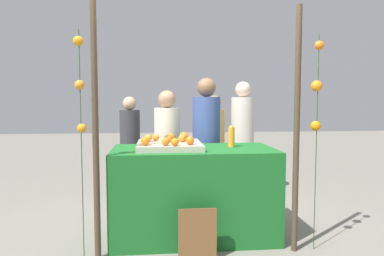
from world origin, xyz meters
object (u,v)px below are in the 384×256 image
at_px(juice_bottle, 231,137).
at_px(orange_1, 156,138).
at_px(orange_0, 184,137).
at_px(chalkboard_sign, 197,235).
at_px(stall_counter, 193,192).
at_px(vendor_right, 206,152).
at_px(vendor_left, 167,159).

bearing_deg(juice_bottle, orange_1, 172.32).
distance_m(orange_0, chalkboard_sign, 1.12).
relative_size(orange_1, juice_bottle, 0.32).
distance_m(stall_counter, vendor_right, 0.80).
relative_size(chalkboard_sign, vendor_left, 0.32).
bearing_deg(orange_1, juice_bottle, -7.68).
xyz_separation_m(orange_1, vendor_right, (0.62, 0.52, -0.24)).
height_order(orange_1, vendor_left, vendor_left).
distance_m(orange_0, vendor_right, 0.65).
height_order(orange_0, orange_1, orange_0).
relative_size(orange_0, vendor_right, 0.05).
bearing_deg(orange_0, stall_counter, -65.34).
height_order(stall_counter, vendor_right, vendor_right).
bearing_deg(chalkboard_sign, orange_0, 94.31).
relative_size(orange_0, chalkboard_sign, 0.18).
bearing_deg(stall_counter, orange_1, 155.94).
xyz_separation_m(orange_0, vendor_right, (0.31, 0.51, -0.24)).
relative_size(stall_counter, orange_1, 22.54).
xyz_separation_m(stall_counter, chalkboard_sign, (-0.03, -0.59, -0.24)).
bearing_deg(stall_counter, vendor_right, 71.48).
distance_m(stall_counter, orange_0, 0.60).
distance_m(stall_counter, orange_1, 0.71).
bearing_deg(vendor_left, vendor_right, 3.58).
height_order(vendor_left, vendor_right, vendor_right).
bearing_deg(vendor_left, chalkboard_sign, -79.73).
xyz_separation_m(orange_1, vendor_left, (0.14, 0.49, -0.31)).
height_order(orange_1, chalkboard_sign, orange_1).
relative_size(stall_counter, orange_0, 19.61).
bearing_deg(vendor_right, vendor_left, -176.42).
relative_size(orange_1, vendor_right, 0.04).
height_order(juice_bottle, chalkboard_sign, juice_bottle).
distance_m(vendor_left, vendor_right, 0.49).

